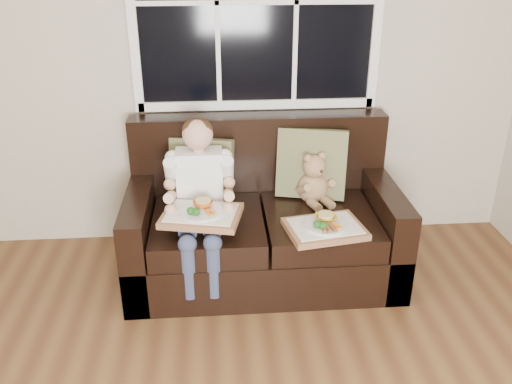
{
  "coord_description": "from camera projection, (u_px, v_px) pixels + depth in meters",
  "views": [
    {
      "loc": [
        0.13,
        -1.08,
        2.01
      ],
      "look_at": [
        0.36,
        1.85,
        0.63
      ],
      "focal_mm": 38.0,
      "sensor_mm": 36.0,
      "label": 1
    }
  ],
  "objects": [
    {
      "name": "child",
      "position": [
        200.0,
        187.0,
        3.25
      ],
      "size": [
        0.41,
        0.6,
        0.92
      ],
      "color": "white",
      "rests_on": "loveseat"
    },
    {
      "name": "window_back",
      "position": [
        257.0,
        2.0,
        3.39
      ],
      "size": [
        1.62,
        0.04,
        1.37
      ],
      "color": "black",
      "rests_on": "room_walls"
    },
    {
      "name": "tray_left",
      "position": [
        202.0,
        214.0,
        3.11
      ],
      "size": [
        0.5,
        0.42,
        0.1
      ],
      "rotation": [
        0.0,
        0.0,
        -0.22
      ],
      "color": "#8D6240",
      "rests_on": "child"
    },
    {
      "name": "pillow_right",
      "position": [
        312.0,
        163.0,
        3.55
      ],
      "size": [
        0.49,
        0.31,
        0.46
      ],
      "rotation": [
        -0.21,
        0.0,
        -0.26
      ],
      "color": "olive",
      "rests_on": "loveseat"
    },
    {
      "name": "teddy_bear",
      "position": [
        313.0,
        182.0,
        3.49
      ],
      "size": [
        0.24,
        0.29,
        0.35
      ],
      "rotation": [
        0.0,
        0.0,
        0.33
      ],
      "color": "#A17755",
      "rests_on": "loveseat"
    },
    {
      "name": "pillow_left",
      "position": [
        202.0,
        170.0,
        3.5
      ],
      "size": [
        0.44,
        0.27,
        0.42
      ],
      "rotation": [
        -0.21,
        0.0,
        -0.24
      ],
      "color": "olive",
      "rests_on": "loveseat"
    },
    {
      "name": "room_walls",
      "position": [
        152.0,
        155.0,
        1.14
      ],
      "size": [
        4.52,
        5.02,
        2.71
      ],
      "color": "beige",
      "rests_on": "ground"
    },
    {
      "name": "loveseat",
      "position": [
        262.0,
        226.0,
        3.54
      ],
      "size": [
        1.7,
        0.92,
        0.96
      ],
      "color": "black",
      "rests_on": "ground"
    },
    {
      "name": "tray_right",
      "position": [
        325.0,
        227.0,
        3.16
      ],
      "size": [
        0.49,
        0.41,
        0.1
      ],
      "rotation": [
        0.0,
        0.0,
        0.18
      ],
      "color": "#8D6240",
      "rests_on": "loveseat"
    }
  ]
}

